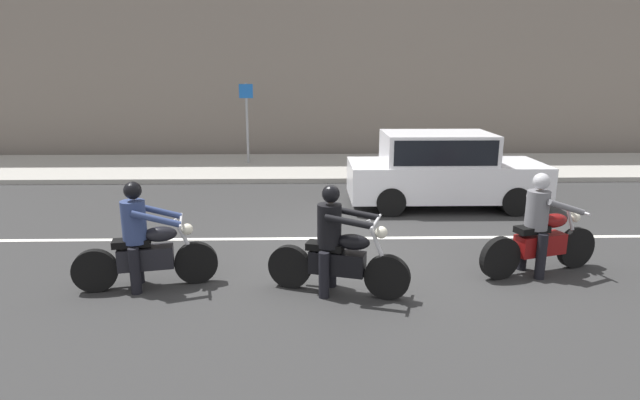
{
  "coord_description": "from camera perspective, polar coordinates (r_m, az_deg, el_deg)",
  "views": [
    {
      "loc": [
        -0.75,
        -8.41,
        3.09
      ],
      "look_at": [
        -0.57,
        -0.25,
        1.04
      ],
      "focal_mm": 29.09,
      "sensor_mm": 36.0,
      "label": 1
    }
  ],
  "objects": [
    {
      "name": "street_sign_post",
      "position": [
        17.02,
        -8.05,
        9.23
      ],
      "size": [
        0.44,
        0.08,
        2.56
      ],
      "color": "gray",
      "rests_on": "sidewalk_slab"
    },
    {
      "name": "parked_sedan_white",
      "position": [
        12.23,
        13.25,
        3.3
      ],
      "size": [
        4.4,
        1.82,
        1.72
      ],
      "color": "silver",
      "rests_on": "ground_plane"
    },
    {
      "name": "lane_marking_stripe",
      "position": [
        9.88,
        5.41,
        -4.19
      ],
      "size": [
        18.0,
        0.14,
        0.01
      ],
      "primitive_type": "cube",
      "color": "silver",
      "rests_on": "ground_plane"
    },
    {
      "name": "ground_plane",
      "position": [
        8.99,
        3.63,
        -6.04
      ],
      "size": [
        80.0,
        80.0,
        0.0
      ],
      "primitive_type": "plane",
      "color": "#2D2D2D"
    },
    {
      "name": "motorcycle_with_rider_gray",
      "position": [
        8.69,
        23.07,
        -3.38
      ],
      "size": [
        2.05,
        0.89,
        1.6
      ],
      "color": "black",
      "rests_on": "ground_plane"
    },
    {
      "name": "motorcycle_with_rider_black_leather",
      "position": [
        7.3,
        1.82,
        -5.51
      ],
      "size": [
        2.0,
        0.88,
        1.57
      ],
      "color": "black",
      "rests_on": "ground_plane"
    },
    {
      "name": "sidewalk_slab",
      "position": [
        16.7,
        1.35,
        3.67
      ],
      "size": [
        40.0,
        4.4,
        0.14
      ],
      "primitive_type": "cube",
      "color": "#99968E",
      "rests_on": "ground_plane"
    },
    {
      "name": "motorcycle_with_rider_denim_blue",
      "position": [
        7.9,
        -18.82,
        -4.73
      ],
      "size": [
        2.02,
        0.77,
        1.58
      ],
      "color": "black",
      "rests_on": "ground_plane"
    }
  ]
}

